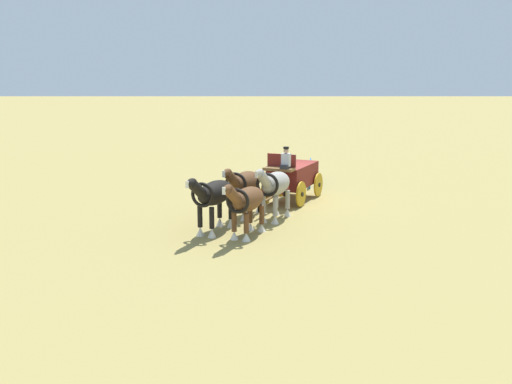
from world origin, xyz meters
The scene contains 7 objects.
ground_plane centered at (0.00, 0.00, 0.00)m, with size 220.00×220.00×0.00m, color #9E8C4C.
show_wagon centered at (0.14, -0.06, 1.11)m, with size 5.69×3.19×2.64m.
draft_horse_rear_near centered at (3.77, -0.96, 1.38)m, with size 2.84×1.68×2.26m.
draft_horse_rear_off centered at (3.24, -2.15, 1.32)m, with size 2.95×1.73×2.19m.
draft_horse_lead_near centered at (6.16, -2.01, 1.27)m, with size 2.84×1.66×2.13m.
draft_horse_lead_off centered at (5.62, -3.20, 1.39)m, with size 3.05×1.76×2.26m.
sponsor_banner centered at (-4.10, 1.15, 0.55)m, with size 3.20×0.06×1.10m, color #1959B2.
Camera 1 is at (26.68, -1.67, 5.80)m, focal length 42.05 mm.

